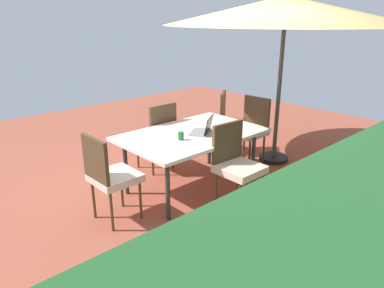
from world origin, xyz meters
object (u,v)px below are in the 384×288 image
dining_table (192,137)px  patio_umbrella (286,11)px  laptop (203,129)px  chair_east (110,174)px  cup (181,136)px  chair_southwest (213,118)px  chair_south (157,133)px  chair_west (250,127)px  chair_north (236,162)px

dining_table → patio_umbrella: bearing=173.7°
dining_table → laptop: (-0.09, 0.10, 0.10)m
patio_umbrella → chair_east: size_ratio=3.39×
patio_umbrella → chair_east: bearing=-3.4°
dining_table → laptop: 0.17m
cup → chair_southwest: bearing=-149.2°
dining_table → patio_umbrella: size_ratio=0.53×
patio_umbrella → chair_south: (1.52, -0.92, -1.61)m
chair_west → laptop: size_ratio=2.44×
dining_table → patio_umbrella: 2.15m
dining_table → chair_south: (-0.03, -0.75, -0.14)m
chair_west → chair_southwest: bearing=-178.4°
chair_north → chair_east: 1.39m
chair_southwest → chair_south: size_ratio=1.00×
laptop → chair_east: bearing=-36.3°
chair_southwest → chair_south: (1.12, -0.01, 0.00)m
chair_north → chair_south: bearing=93.8°
chair_north → cup: bearing=121.0°
chair_west → chair_east: bearing=-92.2°
patio_umbrella → chair_north: size_ratio=3.39×
patio_umbrella → chair_west: patio_umbrella is taller
dining_table → chair_southwest: 1.37m
chair_south → cup: 0.94m
dining_table → patio_umbrella: patio_umbrella is taller
chair_south → chair_west: bearing=149.1°
chair_west → chair_southwest: size_ratio=1.00×
dining_table → laptop: size_ratio=4.36×
patio_umbrella → chair_south: patio_umbrella is taller
chair_east → chair_north: bearing=-121.2°
patio_umbrella → cup: 2.29m
dining_table → cup: cup is taller
chair_southwest → laptop: (1.05, 0.84, 0.23)m
chair_north → chair_south: 1.45m
dining_table → chair_north: (-0.03, 0.70, -0.14)m
cup → laptop: bearing=-179.4°
chair_west → laptop: bearing=-86.0°
chair_east → patio_umbrella: bearing=-94.7°
chair_west → laptop: (1.11, 0.15, 0.23)m
chair_south → cup: (0.30, 0.86, 0.23)m
chair_west → chair_south: bearing=-124.5°
patio_umbrella → chair_southwest: size_ratio=3.39×
chair_southwest → dining_table: bearing=-4.0°
dining_table → chair_south: chair_south is taller
chair_south → chair_east: (1.20, 0.76, 0.00)m
dining_table → chair_west: 1.21m
patio_umbrella → chair_north: 2.28m
dining_table → chair_southwest: chair_southwest is taller
chair_north → laptop: chair_north is taller
dining_table → chair_east: size_ratio=1.79×
patio_umbrella → chair_south: bearing=-31.2°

